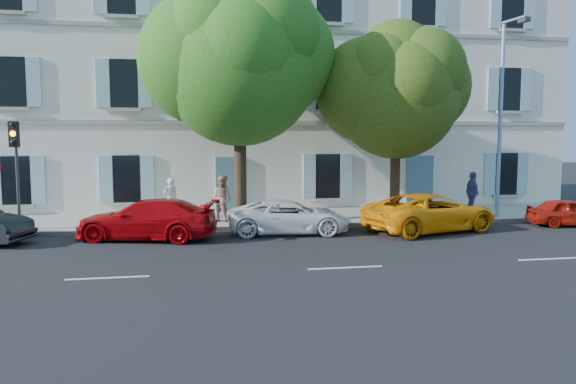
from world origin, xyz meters
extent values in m
plane|color=black|center=(0.00, 0.00, 0.00)|extent=(90.00, 90.00, 0.00)
cube|color=#A09E96|center=(0.00, 4.45, 0.07)|extent=(36.00, 4.50, 0.15)
cube|color=#9E998E|center=(0.00, 2.28, 0.08)|extent=(36.00, 0.16, 0.16)
cube|color=silver|center=(0.00, 10.20, 6.00)|extent=(28.00, 7.00, 12.00)
imported|color=#A70409|center=(-5.40, 1.03, 0.67)|extent=(4.98, 3.04, 1.35)
imported|color=white|center=(-0.54, 1.30, 0.60)|extent=(4.46, 2.35, 1.20)
imported|color=#FF9A0A|center=(4.53, 0.82, 0.69)|extent=(5.43, 3.65, 1.38)
imported|color=#A3160A|center=(10.30, 1.01, 0.53)|extent=(3.29, 1.82, 1.06)
cylinder|color=#3A2819|center=(-2.10, 2.98, 1.96)|extent=(0.45, 0.45, 3.61)
ellipsoid|color=#387C1F|center=(-2.10, 2.98, 5.93)|extent=(5.78, 5.78, 6.36)
cylinder|color=#3A2819|center=(4.02, 3.06, 1.64)|extent=(0.39, 0.39, 2.97)
ellipsoid|color=#436219|center=(4.02, 3.06, 4.93)|extent=(4.83, 4.83, 5.31)
cylinder|color=#383A3D|center=(-9.86, 2.82, 1.71)|extent=(0.10, 0.10, 3.13)
cube|color=black|center=(-9.86, 2.66, 3.49)|extent=(0.33, 0.28, 0.89)
sphere|color=orange|center=(-9.86, 2.54, 3.51)|extent=(0.19, 0.19, 0.19)
cylinder|color=#7293BF|center=(8.22, 2.66, 3.98)|extent=(0.15, 0.15, 7.65)
cylinder|color=#7293BF|center=(8.22, 1.99, 7.80)|extent=(0.24, 1.34, 0.10)
cube|color=#383A3D|center=(8.22, 1.32, 7.66)|extent=(0.28, 0.45, 0.17)
imported|color=silver|center=(-4.72, 4.48, 0.96)|extent=(0.71, 0.62, 1.63)
imported|color=tan|center=(-2.74, 3.66, 1.04)|extent=(1.08, 1.08, 1.77)
imported|color=#514D8E|center=(7.76, 3.84, 1.04)|extent=(0.47, 1.05, 1.77)
camera|label=1|loc=(-4.00, -17.93, 3.49)|focal=35.00mm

